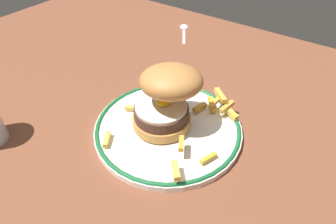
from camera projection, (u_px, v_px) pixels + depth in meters
The scene contains 5 objects.
ground_plane at pixel (162, 126), 57.94cm from camera, with size 147.76×101.70×4.00cm, color brown.
dinner_plate at pixel (168, 127), 53.59cm from camera, with size 27.53×27.53×1.60cm.
burger at pixel (167, 96), 49.55cm from camera, with size 15.68×15.86×12.70cm.
fries_pile at pixel (189, 112), 54.20cm from camera, with size 20.84×23.67×2.89cm.
spoon at pixel (184, 28), 87.84cm from camera, with size 8.63×12.10×0.90cm.
Camera 1 is at (25.20, -33.67, 37.97)cm, focal length 30.44 mm.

